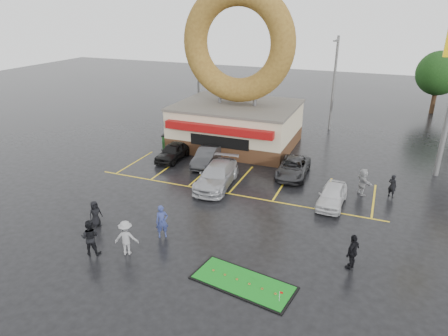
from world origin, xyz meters
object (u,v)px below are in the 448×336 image
at_px(car_black, 173,152).
at_px(putting_green, 243,282).
at_px(car_dgrey, 207,157).
at_px(person_cameraman, 353,252).
at_px(streetlight_mid, 334,82).
at_px(car_silver, 217,175).
at_px(donut_shop, 237,95).
at_px(person_blue, 162,222).
at_px(dumpster, 174,142).
at_px(car_white, 332,195).
at_px(car_grey, 293,168).
at_px(streetlight_left, 198,74).

xyz_separation_m(car_black, putting_green, (10.40, -12.53, -0.64)).
relative_size(car_black, car_dgrey, 0.97).
height_order(person_cameraman, putting_green, person_cameraman).
relative_size(streetlight_mid, car_silver, 1.71).
relative_size(donut_shop, streetlight_mid, 1.50).
relative_size(person_blue, putting_green, 0.37).
relative_size(streetlight_mid, car_dgrey, 2.18).
height_order(streetlight_mid, person_blue, streetlight_mid).
height_order(donut_shop, car_black, donut_shop).
relative_size(car_black, dumpster, 2.22).
bearing_deg(car_dgrey, person_cameraman, -44.19).
xyz_separation_m(car_dgrey, car_white, (9.97, -3.24, -0.04)).
bearing_deg(streetlight_mid, car_black, -128.10).
distance_m(streetlight_mid, car_silver, 17.89).
distance_m(car_black, car_dgrey, 3.01).
bearing_deg(dumpster, car_grey, -20.61).
bearing_deg(car_dgrey, streetlight_mid, 55.69).
xyz_separation_m(person_blue, person_cameraman, (9.70, 0.92, -0.01)).
bearing_deg(streetlight_mid, car_grey, -93.33).
height_order(car_dgrey, car_silver, car_silver).
bearing_deg(person_blue, streetlight_mid, 39.34).
relative_size(car_black, car_grey, 0.89).
height_order(car_silver, car_grey, car_silver).
distance_m(person_blue, dumpster, 14.04).
height_order(car_silver, person_blue, person_blue).
distance_m(car_white, putting_green, 9.66).
xyz_separation_m(streetlight_left, person_blue, (8.64, -22.77, -3.86)).
bearing_deg(car_silver, putting_green, -65.98).
xyz_separation_m(car_silver, car_white, (7.76, 0.07, -0.12)).
xyz_separation_m(car_dgrey, car_grey, (6.68, 0.40, -0.06)).
xyz_separation_m(donut_shop, car_dgrey, (-0.43, -5.37, -3.78)).
relative_size(streetlight_left, dumpster, 5.00).
relative_size(car_black, putting_green, 0.82).
bearing_deg(car_dgrey, car_black, 174.71).
height_order(car_silver, person_cameraman, person_cameraman).
bearing_deg(car_grey, streetlight_left, 135.47).
xyz_separation_m(streetlight_mid, car_white, (2.54, -16.56, -4.14)).
xyz_separation_m(streetlight_left, dumpster, (2.50, -10.14, -4.13)).
height_order(car_dgrey, person_cameraman, person_cameraman).
bearing_deg(car_white, car_grey, 134.21).
distance_m(donut_shop, person_blue, 16.30).
distance_m(dumpster, putting_green, 18.66).
xyz_separation_m(car_silver, putting_green, (5.18, -9.21, -0.72)).
xyz_separation_m(car_white, dumpster, (-14.04, 5.42, 0.01)).
bearing_deg(car_white, car_dgrey, 164.10).
bearing_deg(car_white, putting_green, -103.41).
distance_m(car_grey, car_white, 4.91).
relative_size(streetlight_left, streetlight_mid, 1.00).
height_order(car_silver, dumpster, car_silver).
xyz_separation_m(streetlight_mid, person_blue, (-5.36, -23.77, -3.86)).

